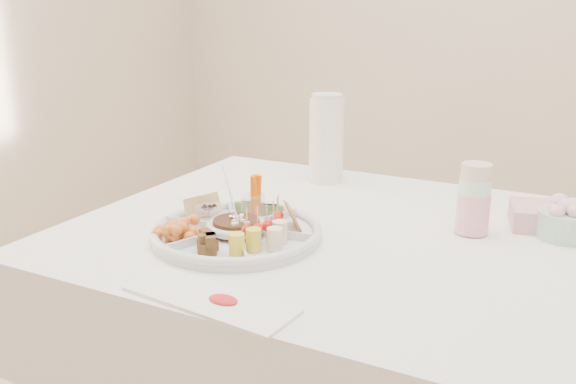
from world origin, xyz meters
The scene contains 14 objects.
dining_table centered at (0.00, 0.00, 0.38)m, with size 1.52×1.02×0.76m, color white.
party_tray centered at (-0.33, -0.17, 0.78)m, with size 0.38×0.38×0.04m, color white.
bean_dip centered at (-0.33, -0.17, 0.79)m, with size 0.10×0.10×0.04m, color #4B1E13.
tortillas centered at (-0.22, -0.09, 0.80)m, with size 0.09×0.09×0.06m, color #936841, non-canonical shape.
carrot_cucumber centered at (-0.34, -0.04, 0.82)m, with size 0.11×0.11×0.10m, color orange, non-canonical shape.
pita_raisins centered at (-0.45, -0.12, 0.80)m, with size 0.10×0.10×0.06m, color #B87B48, non-canonical shape.
cherries centered at (-0.43, -0.25, 0.79)m, with size 0.12×0.12×0.05m, color #DD5712, non-canonical shape.
granola_chunks centered at (-0.31, -0.29, 0.79)m, with size 0.09×0.09×0.04m, color brown, non-canonical shape.
banana_tomato centered at (-0.20, -0.21, 0.82)m, with size 0.11×0.11×0.09m, color #E7D182, non-canonical shape.
cup_stack centered at (0.14, 0.11, 0.86)m, with size 0.08×0.08×0.21m, color beige.
thermos centered at (-0.34, 0.37, 0.89)m, with size 0.10×0.10×0.27m, color white.
flower_bowl centered at (0.34, 0.18, 0.80)m, with size 0.12×0.12×0.09m, color #ABBCB3.
napkin_stack centered at (0.29, 0.24, 0.78)m, with size 0.16×0.13×0.05m, color #D5999C.
placemat centered at (-0.21, -0.45, 0.76)m, with size 0.33×0.11×0.01m, color silver.
Camera 1 is at (0.37, -1.26, 1.26)m, focal length 38.00 mm.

